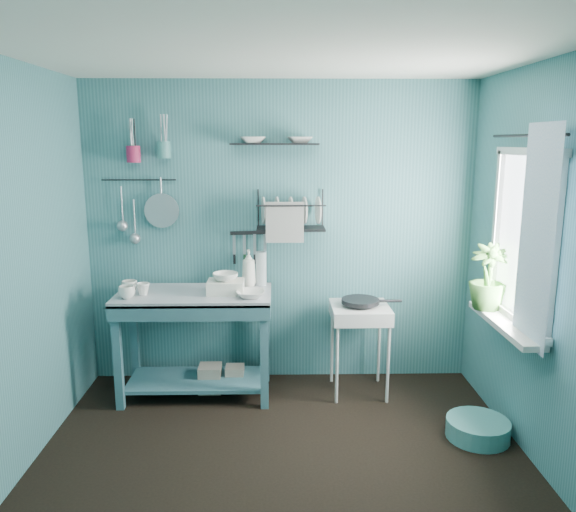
{
  "coord_description": "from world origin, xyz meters",
  "views": [
    {
      "loc": [
        -0.03,
        -3.12,
        2.02
      ],
      "look_at": [
        0.05,
        0.85,
        1.2
      ],
      "focal_mm": 35.0,
      "sensor_mm": 36.0,
      "label": 1
    }
  ],
  "objects_px": {
    "mug_left": "(127,292)",
    "mug_mid": "(143,289)",
    "frying_pan": "(360,301)",
    "dish_rack": "(291,210)",
    "utensil_cup_magenta": "(133,154)",
    "colander": "(162,211)",
    "utensil_cup_teal": "(164,150)",
    "water_bottle": "(261,268)",
    "work_counter": "(196,344)",
    "hotplate_stand": "(359,349)",
    "floor_basin": "(478,429)",
    "mug_right": "(130,287)",
    "wash_tub": "(226,287)",
    "potted_plant": "(488,277)",
    "storage_tin_small": "(235,378)",
    "soap_bottle": "(249,268)",
    "storage_tin_large": "(210,378)"
  },
  "relations": [
    {
      "from": "mug_left",
      "to": "mug_mid",
      "type": "bearing_deg",
      "value": 45.0
    },
    {
      "from": "frying_pan",
      "to": "dish_rack",
      "type": "height_order",
      "value": "dish_rack"
    },
    {
      "from": "utensil_cup_magenta",
      "to": "colander",
      "type": "xyz_separation_m",
      "value": [
        0.2,
        0.03,
        -0.45
      ]
    },
    {
      "from": "frying_pan",
      "to": "utensil_cup_teal",
      "type": "distance_m",
      "value": 1.97
    },
    {
      "from": "mug_left",
      "to": "utensil_cup_magenta",
      "type": "distance_m",
      "value": 1.11
    },
    {
      "from": "mug_mid",
      "to": "water_bottle",
      "type": "distance_m",
      "value": 0.95
    },
    {
      "from": "work_counter",
      "to": "hotplate_stand",
      "type": "xyz_separation_m",
      "value": [
        1.31,
        0.02,
        -0.06
      ]
    },
    {
      "from": "floor_basin",
      "to": "colander",
      "type": "bearing_deg",
      "value": 155.78
    },
    {
      "from": "work_counter",
      "to": "mug_mid",
      "type": "height_order",
      "value": "mug_mid"
    },
    {
      "from": "mug_right",
      "to": "wash_tub",
      "type": "relative_size",
      "value": 0.44
    },
    {
      "from": "frying_pan",
      "to": "potted_plant",
      "type": "relative_size",
      "value": 0.64
    },
    {
      "from": "mug_mid",
      "to": "colander",
      "type": "bearing_deg",
      "value": 76.23
    },
    {
      "from": "frying_pan",
      "to": "utensil_cup_magenta",
      "type": "distance_m",
      "value": 2.15
    },
    {
      "from": "mug_right",
      "to": "mug_mid",
      "type": "bearing_deg",
      "value": -26.57
    },
    {
      "from": "utensil_cup_magenta",
      "to": "potted_plant",
      "type": "xyz_separation_m",
      "value": [
        2.64,
        -0.69,
        -0.85
      ]
    },
    {
      "from": "water_bottle",
      "to": "storage_tin_small",
      "type": "relative_size",
      "value": 1.4
    },
    {
      "from": "work_counter",
      "to": "wash_tub",
      "type": "bearing_deg",
      "value": 2.11
    },
    {
      "from": "hotplate_stand",
      "to": "utensil_cup_teal",
      "type": "height_order",
      "value": "utensil_cup_teal"
    },
    {
      "from": "utensil_cup_teal",
      "to": "floor_basin",
      "type": "height_order",
      "value": "utensil_cup_teal"
    },
    {
      "from": "soap_bottle",
      "to": "frying_pan",
      "type": "xyz_separation_m",
      "value": [
        0.89,
        -0.18,
        -0.23
      ]
    },
    {
      "from": "mug_mid",
      "to": "mug_right",
      "type": "height_order",
      "value": "mug_right"
    },
    {
      "from": "work_counter",
      "to": "wash_tub",
      "type": "xyz_separation_m",
      "value": [
        0.25,
        -0.02,
        0.48
      ]
    },
    {
      "from": "water_bottle",
      "to": "hotplate_stand",
      "type": "xyz_separation_m",
      "value": [
        0.79,
        -0.2,
        -0.63
      ]
    },
    {
      "from": "mug_mid",
      "to": "soap_bottle",
      "type": "distance_m",
      "value": 0.85
    },
    {
      "from": "colander",
      "to": "storage_tin_small",
      "type": "height_order",
      "value": "colander"
    },
    {
      "from": "water_bottle",
      "to": "utensil_cup_magenta",
      "type": "xyz_separation_m",
      "value": [
        -1.01,
        0.07,
        0.92
      ]
    },
    {
      "from": "mug_left",
      "to": "dish_rack",
      "type": "xyz_separation_m",
      "value": [
        1.24,
        0.4,
        0.57
      ]
    },
    {
      "from": "mug_mid",
      "to": "soap_bottle",
      "type": "relative_size",
      "value": 0.33
    },
    {
      "from": "mug_left",
      "to": "mug_mid",
      "type": "relative_size",
      "value": 1.23
    },
    {
      "from": "potted_plant",
      "to": "storage_tin_large",
      "type": "distance_m",
      "value": 2.31
    },
    {
      "from": "storage_tin_large",
      "to": "floor_basin",
      "type": "xyz_separation_m",
      "value": [
        1.94,
        -0.78,
        -0.04
      ]
    },
    {
      "from": "wash_tub",
      "to": "frying_pan",
      "type": "height_order",
      "value": "wash_tub"
    },
    {
      "from": "utensil_cup_magenta",
      "to": "storage_tin_large",
      "type": "height_order",
      "value": "utensil_cup_magenta"
    },
    {
      "from": "wash_tub",
      "to": "storage_tin_large",
      "type": "relative_size",
      "value": 1.27
    },
    {
      "from": "mug_right",
      "to": "colander",
      "type": "xyz_separation_m",
      "value": [
        0.21,
        0.32,
        0.56
      ]
    },
    {
      "from": "mug_left",
      "to": "frying_pan",
      "type": "bearing_deg",
      "value": 5.65
    },
    {
      "from": "soap_bottle",
      "to": "wash_tub",
      "type": "bearing_deg",
      "value": -127.69
    },
    {
      "from": "wash_tub",
      "to": "soap_bottle",
      "type": "xyz_separation_m",
      "value": [
        0.17,
        0.22,
        0.1
      ]
    },
    {
      "from": "work_counter",
      "to": "mug_left",
      "type": "xyz_separation_m",
      "value": [
        -0.48,
        -0.16,
        0.47
      ]
    },
    {
      "from": "mug_left",
      "to": "utensil_cup_magenta",
      "type": "xyz_separation_m",
      "value": [
        -0.01,
        0.45,
        1.01
      ]
    },
    {
      "from": "frying_pan",
      "to": "colander",
      "type": "distance_m",
      "value": 1.77
    },
    {
      "from": "water_bottle",
      "to": "utensil_cup_teal",
      "type": "bearing_deg",
      "value": 175.13
    },
    {
      "from": "soap_bottle",
      "to": "colander",
      "type": "distance_m",
      "value": 0.85
    },
    {
      "from": "frying_pan",
      "to": "water_bottle",
      "type": "bearing_deg",
      "value": 165.63
    },
    {
      "from": "work_counter",
      "to": "soap_bottle",
      "type": "height_order",
      "value": "soap_bottle"
    },
    {
      "from": "mug_left",
      "to": "mug_right",
      "type": "height_order",
      "value": "same"
    },
    {
      "from": "mug_right",
      "to": "dish_rack",
      "type": "height_order",
      "value": "dish_rack"
    },
    {
      "from": "mug_right",
      "to": "floor_basin",
      "type": "height_order",
      "value": "mug_right"
    },
    {
      "from": "mug_mid",
      "to": "frying_pan",
      "type": "xyz_separation_m",
      "value": [
        1.69,
        0.08,
        -0.13
      ]
    },
    {
      "from": "storage_tin_large",
      "to": "soap_bottle",
      "type": "bearing_deg",
      "value": 25.11
    }
  ]
}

